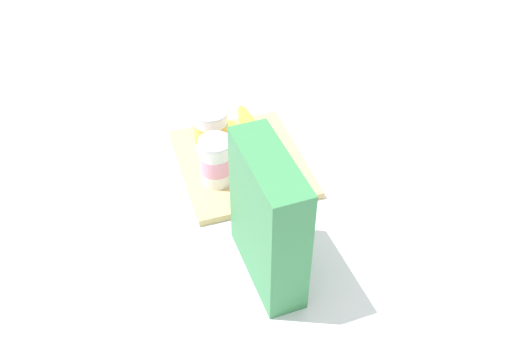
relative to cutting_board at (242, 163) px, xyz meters
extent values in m
plane|color=white|center=(0.00, 0.00, -0.01)|extent=(2.40, 2.40, 0.00)
cube|color=tan|center=(0.00, 0.00, 0.00)|extent=(0.28, 0.24, 0.02)
cube|color=#38844C|center=(-0.27, 0.04, 0.11)|extent=(0.19, 0.07, 0.24)
cylinder|color=white|center=(-0.04, 0.06, 0.05)|extent=(0.06, 0.06, 0.09)
cylinder|color=pink|center=(-0.04, 0.06, 0.05)|extent=(0.06, 0.06, 0.04)
cylinder|color=silver|center=(-0.04, 0.06, 0.10)|extent=(0.06, 0.06, 0.00)
cylinder|color=white|center=(0.05, 0.05, 0.05)|extent=(0.07, 0.07, 0.09)
cylinder|color=gold|center=(0.05, 0.05, 0.05)|extent=(0.07, 0.07, 0.04)
cylinder|color=silver|center=(0.05, 0.05, 0.10)|extent=(0.07, 0.07, 0.00)
ellipsoid|color=yellow|center=(0.06, -0.04, 0.03)|extent=(0.19, 0.04, 0.04)
ellipsoid|color=yellow|center=(0.05, -0.01, 0.02)|extent=(0.16, 0.08, 0.03)
cylinder|color=brown|center=(-0.03, -0.04, 0.02)|extent=(0.01, 0.01, 0.02)
camera|label=1|loc=(-0.84, 0.24, 0.74)|focal=39.51mm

